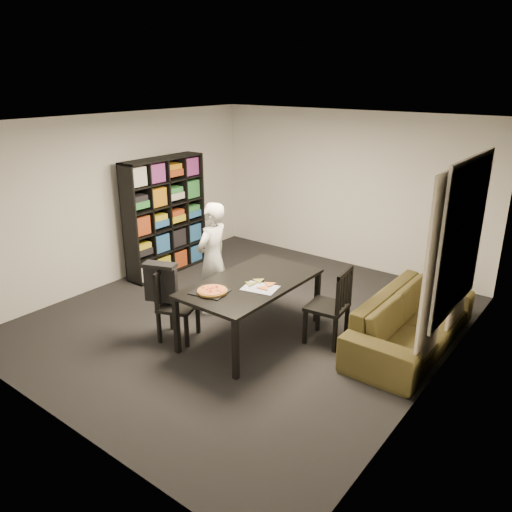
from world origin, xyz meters
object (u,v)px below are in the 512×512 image
Objects in this scene: person at (212,259)px; baking_tray at (210,292)px; chair_right at (335,302)px; pepperoni_pizza at (212,291)px; bookshelf at (165,216)px; chair_left at (171,299)px; dining_table at (251,287)px; sofa at (412,321)px.

baking_tray is (0.68, -0.80, -0.02)m from person.
chair_right is 2.45× the size of baking_tray.
baking_tray is (-1.08, -1.02, 0.20)m from chair_right.
pepperoni_pizza reaches higher than baking_tray.
chair_left is (1.73, -1.55, -0.43)m from bookshelf.
chair_right is 2.79× the size of pepperoni_pizza.
dining_table is 4.48× the size of baking_tray.
person is at bearing -15.62° from chair_left.
chair_right is at bearing 44.04° from pepperoni_pizza.
bookshelf is 2.76m from baking_tray.
dining_table is at bearing 74.59° from pepperoni_pizza.
baking_tray reaches higher than dining_table.
chair_left is 0.41× the size of sofa.
baking_tray is at bearing -104.68° from chair_left.
bookshelf reaches higher than person.
baking_tray is at bearing 129.80° from sofa.
baking_tray is (2.32, -1.48, -0.20)m from bookshelf.
baking_tray is at bearing -32.55° from bookshelf.
chair_left is at bearing -141.24° from dining_table.
chair_left is at bearing -63.54° from chair_right.
bookshelf reaches higher than pepperoni_pizza.
pepperoni_pizza is (2.35, -1.47, -0.18)m from bookshelf.
dining_table reaches higher than sofa.
pepperoni_pizza reaches higher than dining_table.
pepperoni_pizza reaches higher than sofa.
pepperoni_pizza is (0.62, 0.08, 0.25)m from chair_left.
baking_tray is (0.59, 0.07, 0.23)m from chair_left.
baking_tray is 1.14× the size of pepperoni_pizza.
bookshelf is 4.75× the size of baking_tray.
chair_left is 0.59× the size of person.
dining_table is at bearing 120.89° from sofa.
person is (-0.86, 0.25, 0.10)m from dining_table.
chair_left is at bearing 0.72° from person.
pepperoni_pizza is (0.71, -0.79, -0.00)m from person.
sofa is (0.78, 0.53, -0.24)m from chair_right.
person is (-0.09, 0.87, 0.26)m from chair_left.
dining_table is 1.15× the size of person.
person is (1.64, -0.68, -0.17)m from bookshelf.
person is 1.07m from pepperoni_pizza.
baking_tray is 2.46m from sofa.
bookshelf is 2.36m from chair_left.
chair_left reaches higher than baking_tray.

